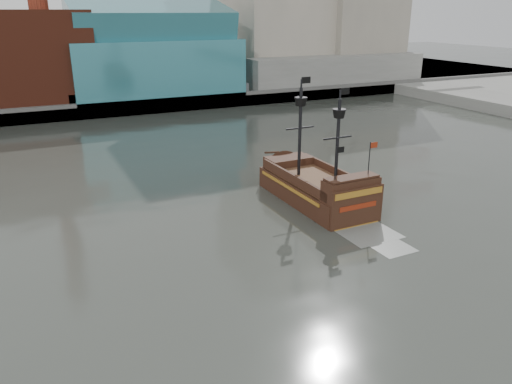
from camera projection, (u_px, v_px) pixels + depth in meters
ground at (291, 303)px, 30.66m from camera, size 400.00×400.00×0.00m
promenade_far at (85, 88)px, 108.36m from camera, size 220.00×60.00×2.00m
seawall at (109, 109)px, 83.23m from camera, size 220.00×1.00×2.60m
crane_a at (407, 1)px, 125.32m from camera, size 22.50×4.00×32.25m
crane_b at (408, 15)px, 138.88m from camera, size 19.10×4.00×26.25m
pirate_ship at (316, 191)px, 46.35m from camera, size 5.43×16.36×12.19m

